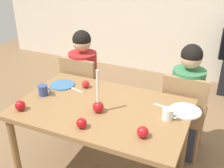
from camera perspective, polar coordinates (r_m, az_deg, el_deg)
name	(u,v)px	position (r m, az deg, el deg)	size (l,w,h in m)	color
dining_table	(102,116)	(2.31, -2.04, -6.55)	(1.40, 0.90, 0.75)	olive
chair_left	(83,89)	(3.07, -6.08, -1.11)	(0.40, 0.40, 0.90)	#99754C
chair_right	(184,111)	(2.75, 14.65, -5.44)	(0.40, 0.40, 0.90)	#99754C
person_left_child	(84,84)	(3.07, -5.84, 0.10)	(0.30, 0.30, 1.17)	#33384C
person_right_child	(185,104)	(2.75, 14.91, -4.09)	(0.30, 0.30, 1.17)	#33384C
candle_centerpiece	(98,104)	(2.16, -2.90, -4.16)	(0.09, 0.09, 0.36)	red
plate_left	(62,85)	(2.65, -10.24, -0.15)	(0.23, 0.23, 0.01)	teal
plate_right	(185,111)	(2.27, 14.90, -5.40)	(0.25, 0.25, 0.01)	white
mug_left	(43,90)	(2.49, -14.02, -1.27)	(0.13, 0.08, 0.09)	#33477F
mug_right	(168,114)	(2.13, 11.53, -6.14)	(0.12, 0.08, 0.09)	white
fork_left	(76,90)	(2.54, -7.51, -1.16)	(0.18, 0.01, 0.01)	silver
fork_right	(164,107)	(2.30, 10.70, -4.65)	(0.18, 0.01, 0.01)	silver
apple_near_candle	(86,84)	(2.56, -5.49, -0.02)	(0.07, 0.07, 0.07)	red
apple_by_left_plate	(20,106)	(2.32, -18.49, -4.25)	(0.08, 0.08, 0.08)	#B51217
apple_by_right_mug	(81,123)	(2.01, -6.34, -8.07)	(0.08, 0.08, 0.08)	red
apple_far_edge	(143,132)	(1.92, 6.37, -9.86)	(0.08, 0.08, 0.08)	red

